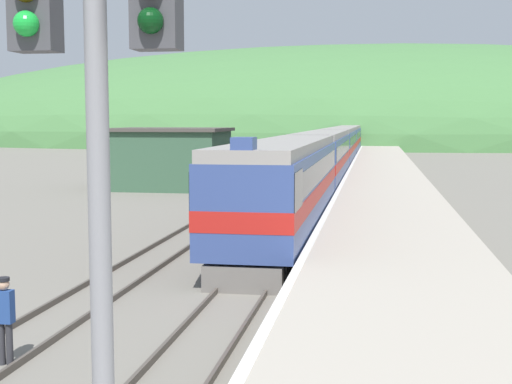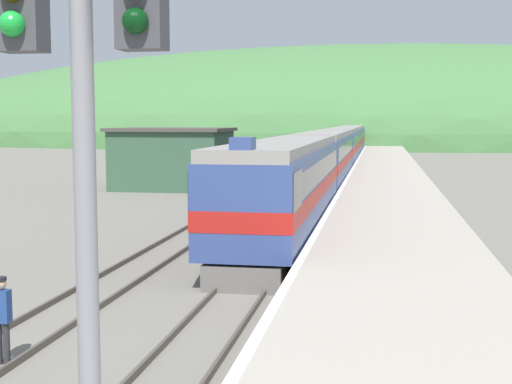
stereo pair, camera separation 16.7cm
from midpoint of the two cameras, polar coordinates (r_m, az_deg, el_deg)
track_main at (r=70.02m, az=6.77°, el=1.78°), size 1.52×180.00×0.16m
track_siding at (r=70.36m, az=3.49°, el=1.83°), size 1.52×180.00×0.16m
platform at (r=49.95m, az=10.55°, el=0.58°), size 5.66×140.00×0.98m
distant_hills at (r=160.82m, az=8.55°, el=3.98°), size 228.30×102.73×41.88m
station_shed at (r=51.62m, az=-6.58°, el=2.71°), size 8.14×6.88×4.37m
express_train_lead_car at (r=29.78m, az=2.55°, el=0.58°), size 3.03×20.28×4.46m
carriage_second at (r=51.61m, az=5.68°, el=2.76°), size 3.02×21.45×4.10m
carriage_third at (r=73.88m, az=6.96°, el=3.65°), size 3.02×21.45×4.10m
carriage_fourth at (r=96.18m, az=7.65°, el=4.14°), size 3.02×21.45×4.10m
carriage_fifth at (r=118.49m, az=8.08°, el=4.44°), size 3.02×21.45×4.10m
signal_mast_main at (r=6.40m, az=-12.97°, el=5.71°), size 2.20×0.42×7.56m
track_worker at (r=15.45m, az=-19.39°, el=-9.22°), size 0.36×0.25×1.80m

